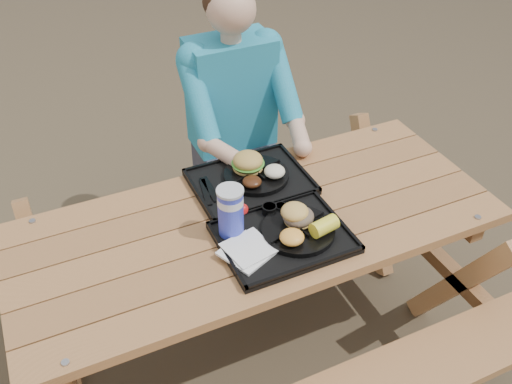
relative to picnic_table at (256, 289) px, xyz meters
name	(u,v)px	position (x,y,z in m)	size (l,w,h in m)	color
ground	(256,345)	(0.00, 0.00, -0.38)	(60.00, 60.00, 0.00)	#999999
picnic_table	(256,289)	(0.00, 0.00, 0.00)	(1.80, 1.49, 0.75)	#999999
tray_near	(283,238)	(0.04, -0.14, 0.39)	(0.45, 0.35, 0.02)	black
tray_far	(250,182)	(0.07, 0.20, 0.39)	(0.45, 0.35, 0.02)	black
plate_near	(298,230)	(0.10, -0.15, 0.41)	(0.26, 0.26, 0.02)	black
plate_far	(256,175)	(0.10, 0.21, 0.41)	(0.26, 0.26, 0.02)	black
napkin_stack	(247,251)	(-0.11, -0.17, 0.40)	(0.15, 0.15, 0.02)	white
soda_cup	(231,213)	(-0.12, -0.05, 0.49)	(0.09, 0.09, 0.18)	#1926BC
condiment_bbq	(269,209)	(0.05, -0.01, 0.41)	(0.06, 0.06, 0.03)	black
condiment_mustard	(281,208)	(0.09, -0.02, 0.41)	(0.05, 0.05, 0.03)	yellow
sandwich	(299,210)	(0.11, -0.11, 0.47)	(0.10, 0.10, 0.11)	gold
mac_cheese	(292,237)	(0.04, -0.20, 0.44)	(0.09, 0.09, 0.04)	#FFB543
corn_cob	(324,226)	(0.17, -0.20, 0.44)	(0.10, 0.10, 0.06)	#FFF235
cutlery_far	(210,189)	(-0.10, 0.21, 0.40)	(0.03, 0.16, 0.01)	black
burger	(248,157)	(0.08, 0.26, 0.47)	(0.12, 0.12, 0.11)	gold
baked_beans	(252,182)	(0.05, 0.15, 0.43)	(0.07, 0.07, 0.03)	#411F0D
potato_salad	(275,171)	(0.16, 0.17, 0.44)	(0.08, 0.08, 0.05)	white
diner	(234,137)	(0.21, 0.71, 0.27)	(0.48, 0.84, 1.28)	#1CC9C4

